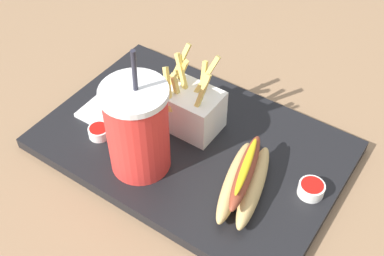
# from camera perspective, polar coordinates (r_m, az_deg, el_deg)

# --- Properties ---
(ground_plane) EXTENTS (2.40, 2.40, 0.02)m
(ground_plane) POSITION_cam_1_polar(r_m,az_deg,el_deg) (0.83, 0.00, -2.91)
(ground_plane) COLOR #8C6B4C
(food_tray) EXTENTS (0.49, 0.33, 0.02)m
(food_tray) POSITION_cam_1_polar(r_m,az_deg,el_deg) (0.82, 0.00, -1.98)
(food_tray) COLOR black
(food_tray) RESTS_ON ground_plane
(soda_cup) EXTENTS (0.10, 0.10, 0.23)m
(soda_cup) POSITION_cam_1_polar(r_m,az_deg,el_deg) (0.72, -6.41, -0.09)
(soda_cup) COLOR red
(soda_cup) RESTS_ON food_tray
(fries_basket) EXTENTS (0.10, 0.08, 0.14)m
(fries_basket) POSITION_cam_1_polar(r_m,az_deg,el_deg) (0.81, -0.18, 2.32)
(fries_basket) COLOR white
(fries_basket) RESTS_ON food_tray
(hot_dog_1) EXTENTS (0.10, 0.17, 0.06)m
(hot_dog_1) POSITION_cam_1_polar(r_m,az_deg,el_deg) (0.73, 6.16, -6.15)
(hot_dog_1) COLOR tan
(hot_dog_1) RESTS_ON food_tray
(ketchup_cup_1) EXTENTS (0.04, 0.04, 0.02)m
(ketchup_cup_1) POSITION_cam_1_polar(r_m,az_deg,el_deg) (0.82, -10.87, -0.39)
(ketchup_cup_1) COLOR white
(ketchup_cup_1) RESTS_ON food_tray
(ketchup_cup_2) EXTENTS (0.04, 0.04, 0.02)m
(ketchup_cup_2) POSITION_cam_1_polar(r_m,az_deg,el_deg) (0.75, 13.83, -6.92)
(ketchup_cup_2) COLOR white
(ketchup_cup_2) RESTS_ON food_tray
(napkin_stack) EXTENTS (0.11, 0.14, 0.01)m
(napkin_stack) POSITION_cam_1_polar(r_m,az_deg,el_deg) (0.87, -8.13, 2.68)
(napkin_stack) COLOR white
(napkin_stack) RESTS_ON food_tray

